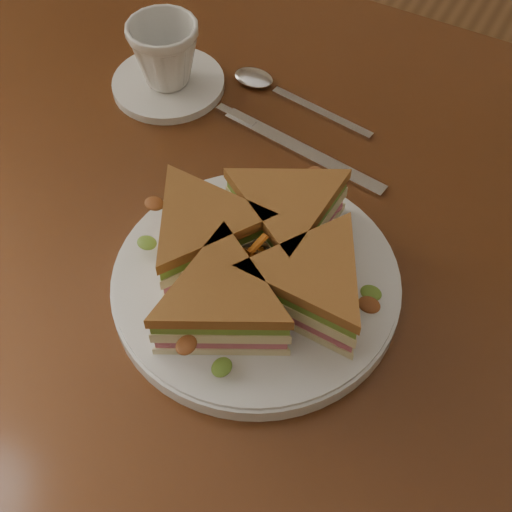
# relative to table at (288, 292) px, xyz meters

# --- Properties ---
(ground) EXTENTS (6.00, 6.00, 0.00)m
(ground) POSITION_rel_table_xyz_m (0.00, 0.00, -0.65)
(ground) COLOR brown
(ground) RESTS_ON ground
(table) EXTENTS (1.20, 0.80, 0.75)m
(table) POSITION_rel_table_xyz_m (0.00, 0.00, 0.00)
(table) COLOR #3A1C0D
(table) RESTS_ON ground
(plate) EXTENTS (0.26, 0.26, 0.02)m
(plate) POSITION_rel_table_xyz_m (-0.00, -0.07, 0.11)
(plate) COLOR white
(plate) RESTS_ON table
(sandwich_wedges) EXTENTS (0.25, 0.25, 0.06)m
(sandwich_wedges) POSITION_rel_table_xyz_m (-0.00, -0.07, 0.14)
(sandwich_wedges) COLOR #F7EBB6
(sandwich_wedges) RESTS_ON plate
(crisps_mound) EXTENTS (0.09, 0.09, 0.05)m
(crisps_mound) POSITION_rel_table_xyz_m (-0.00, -0.07, 0.14)
(crisps_mound) COLOR #C16018
(crisps_mound) RESTS_ON plate
(spoon) EXTENTS (0.18, 0.04, 0.01)m
(spoon) POSITION_rel_table_xyz_m (-0.12, 0.18, 0.10)
(spoon) COLOR silver
(spoon) RESTS_ON table
(knife) EXTENTS (0.21, 0.04, 0.00)m
(knife) POSITION_rel_table_xyz_m (-0.06, 0.11, 0.10)
(knife) COLOR silver
(knife) RESTS_ON table
(saucer) EXTENTS (0.13, 0.13, 0.01)m
(saucer) POSITION_rel_table_xyz_m (-0.22, 0.13, 0.10)
(saucer) COLOR white
(saucer) RESTS_ON table
(coffee_cup) EXTENTS (0.10, 0.10, 0.07)m
(coffee_cup) POSITION_rel_table_xyz_m (-0.22, 0.13, 0.15)
(coffee_cup) COLOR white
(coffee_cup) RESTS_ON saucer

